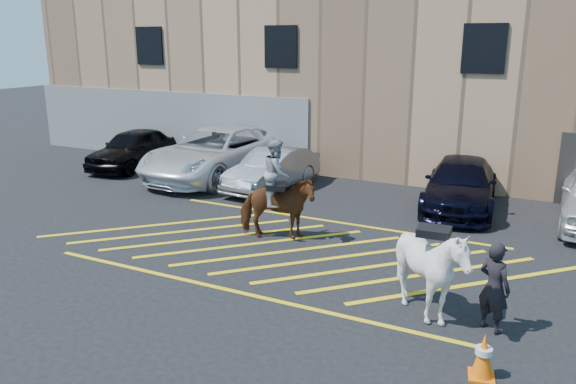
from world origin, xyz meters
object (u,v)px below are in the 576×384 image
at_px(car_blue_suv, 461,184).
at_px(handler, 494,287).
at_px(car_black_suv, 134,148).
at_px(car_silver_sedan, 272,169).
at_px(mounted_bay, 277,200).
at_px(traffic_cone, 483,355).
at_px(saddled_white, 431,270).
at_px(car_white_pickup, 217,153).

relative_size(car_blue_suv, handler, 3.02).
distance_m(car_black_suv, car_silver_sedan, 6.42).
height_order(mounted_bay, traffic_cone, mounted_bay).
bearing_deg(car_black_suv, handler, -32.60).
distance_m(car_silver_sedan, saddled_white, 9.56).
distance_m(handler, traffic_cone, 1.61).
distance_m(car_black_suv, car_white_pickup, 3.83).
height_order(car_white_pickup, mounted_bay, mounted_bay).
distance_m(car_blue_suv, handler, 7.50).
bearing_deg(saddled_white, car_black_suv, 151.30).
bearing_deg(car_black_suv, car_white_pickup, -4.12).
bearing_deg(handler, car_white_pickup, -6.36).
relative_size(mounted_bay, saddled_white, 1.36).
relative_size(saddled_white, traffic_cone, 2.57).
distance_m(car_white_pickup, saddled_white, 11.90).
bearing_deg(mounted_bay, car_blue_suv, 53.28).
bearing_deg(mounted_bay, car_silver_sedan, 119.42).
height_order(car_blue_suv, handler, handler).
bearing_deg(car_blue_suv, car_silver_sedan, 179.90).
xyz_separation_m(car_white_pickup, car_silver_sedan, (2.58, -0.61, -0.22)).
bearing_deg(car_blue_suv, traffic_cone, -83.78).
relative_size(car_white_pickup, handler, 3.99).
xyz_separation_m(car_black_suv, traffic_cone, (14.33, -8.68, -0.39)).
relative_size(car_black_suv, car_silver_sedan, 1.07).
relative_size(handler, traffic_cone, 2.22).
distance_m(saddled_white, traffic_cone, 1.95).
distance_m(handler, mounted_bay, 5.97).
xyz_separation_m(car_silver_sedan, mounted_bay, (2.39, -4.24, 0.36)).
xyz_separation_m(car_silver_sedan, handler, (7.85, -6.65, 0.13)).
height_order(car_silver_sedan, car_blue_suv, car_blue_suv).
relative_size(car_white_pickup, mounted_bay, 2.53).
relative_size(car_black_suv, saddled_white, 2.35).
height_order(car_black_suv, saddled_white, saddled_white).
relative_size(car_silver_sedan, mounted_bay, 1.61).
bearing_deg(traffic_cone, car_white_pickup, 140.02).
bearing_deg(handler, car_silver_sedan, -11.79).
distance_m(car_black_suv, mounted_bay, 9.99).
distance_m(car_silver_sedan, traffic_cone, 11.41).
distance_m(car_black_suv, car_blue_suv, 12.42).
bearing_deg(traffic_cone, car_blue_suv, 102.20).
xyz_separation_m(car_white_pickup, saddled_white, (9.36, -7.34, 0.05)).
bearing_deg(car_blue_suv, saddled_white, -90.05).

